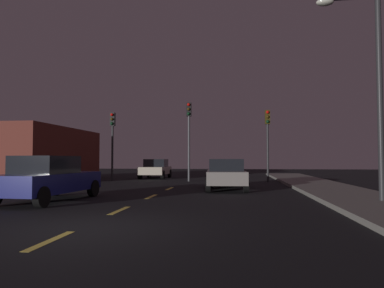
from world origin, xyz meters
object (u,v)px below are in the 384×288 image
traffic_signal_center (189,126)px  car_stopped_ahead (226,174)px  car_oncoming_far (156,169)px  traffic_signal_left (112,133)px  street_lamp_right (369,75)px  traffic_signal_right (268,131)px  car_adjacent_lane (48,178)px

traffic_signal_center → car_stopped_ahead: (2.59, -6.06, -2.87)m
car_stopped_ahead → traffic_signal_center: bearing=113.1°
car_oncoming_far → traffic_signal_left: bearing=-121.6°
street_lamp_right → car_stopped_ahead: bearing=131.3°
traffic_signal_center → traffic_signal_right: size_ratio=1.13×
traffic_signal_center → car_adjacent_lane: (-3.34, -11.70, -2.83)m
car_stopped_ahead → traffic_signal_left: bearing=142.1°
traffic_signal_right → traffic_signal_center: bearing=180.0°
traffic_signal_right → car_adjacent_lane: traffic_signal_right is taller
traffic_signal_right → car_oncoming_far: traffic_signal_right is taller
car_stopped_ahead → car_adjacent_lane: bearing=-136.4°
traffic_signal_right → street_lamp_right: (2.22, -11.44, 0.88)m
traffic_signal_center → street_lamp_right: street_lamp_right is taller
car_adjacent_lane → traffic_signal_left: bearing=99.1°
car_adjacent_lane → car_oncoming_far: size_ratio=1.19×
traffic_signal_center → traffic_signal_right: 5.11m
traffic_signal_left → traffic_signal_right: (10.31, 0.00, 0.00)m
traffic_signal_center → street_lamp_right: (7.31, -11.44, 0.50)m
car_adjacent_lane → street_lamp_right: (10.65, 0.25, 3.34)m
car_adjacent_lane → street_lamp_right: bearing=1.4°
traffic_signal_left → car_stopped_ahead: 10.19m
traffic_signal_left → car_stopped_ahead: traffic_signal_left is taller
car_oncoming_far → street_lamp_right: 18.53m
traffic_signal_left → traffic_signal_right: traffic_signal_right is taller
car_adjacent_lane → traffic_signal_right: bearing=54.2°
traffic_signal_right → car_oncoming_far: (-8.12, 3.56, -2.50)m
car_oncoming_far → street_lamp_right: (10.34, -15.00, 3.38)m
car_stopped_ahead → street_lamp_right: street_lamp_right is taller
street_lamp_right → traffic_signal_center: bearing=122.6°
traffic_signal_left → street_lamp_right: (12.52, -11.44, 0.88)m
traffic_signal_left → car_adjacent_lane: traffic_signal_left is taller
car_stopped_ahead → street_lamp_right: size_ratio=0.69×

